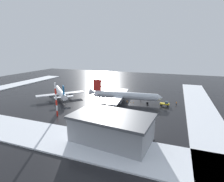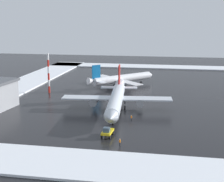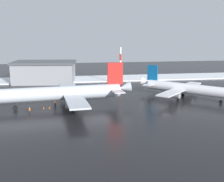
{
  "view_description": "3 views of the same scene",
  "coord_description": "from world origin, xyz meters",
  "px_view_note": "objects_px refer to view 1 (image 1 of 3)",
  "views": [
    {
      "loc": [
        54.34,
        -92.53,
        28.8
      ],
      "look_at": [
        19.33,
        2.13,
        4.16
      ],
      "focal_mm": 28.0,
      "sensor_mm": 36.0,
      "label": 1
    },
    {
      "loc": [
        126.43,
        12.14,
        28.08
      ],
      "look_at": [
        16.78,
        -7.77,
        3.78
      ],
      "focal_mm": 55.0,
      "sensor_mm": 36.0,
      "label": 2
    },
    {
      "loc": [
        26.55,
        72.82,
        20.5
      ],
      "look_at": [
        14.47,
        -6.07,
        3.76
      ],
      "focal_mm": 45.0,
      "sensor_mm": 36.0,
      "label": 3
    }
  ],
  "objects_px": {
    "airplane_foreground_jet": "(124,95)",
    "ground_crew_near_tug": "(127,102)",
    "traffic_cone_near_nose": "(134,102)",
    "ground_crew_mid_apron": "(141,99)",
    "airplane_far_rear": "(60,93)",
    "ground_crew_beside_wing": "(176,103)",
    "traffic_cone_mid_line": "(131,102)",
    "pushback_tug": "(165,104)",
    "cargo_hangar": "(112,128)",
    "antenna_mast": "(56,100)"
  },
  "relations": [
    {
      "from": "pushback_tug",
      "to": "traffic_cone_mid_line",
      "type": "bearing_deg",
      "value": -175.47
    },
    {
      "from": "ground_crew_beside_wing",
      "to": "cargo_hangar",
      "type": "relative_size",
      "value": 0.06
    },
    {
      "from": "airplane_far_rear",
      "to": "cargo_hangar",
      "type": "distance_m",
      "value": 58.94
    },
    {
      "from": "pushback_tug",
      "to": "ground_crew_beside_wing",
      "type": "relative_size",
      "value": 2.76
    },
    {
      "from": "airplane_foreground_jet",
      "to": "ground_crew_beside_wing",
      "type": "relative_size",
      "value": 23.72
    },
    {
      "from": "ground_crew_near_tug",
      "to": "traffic_cone_near_nose",
      "type": "height_order",
      "value": "ground_crew_near_tug"
    },
    {
      "from": "traffic_cone_near_nose",
      "to": "ground_crew_mid_apron",
      "type": "bearing_deg",
      "value": 54.12
    },
    {
      "from": "ground_crew_near_tug",
      "to": "traffic_cone_near_nose",
      "type": "bearing_deg",
      "value": -72.11
    },
    {
      "from": "pushback_tug",
      "to": "ground_crew_mid_apron",
      "type": "xyz_separation_m",
      "value": [
        -13.39,
        4.08,
        -0.31
      ]
    },
    {
      "from": "cargo_hangar",
      "to": "traffic_cone_mid_line",
      "type": "distance_m",
      "value": 42.31
    },
    {
      "from": "airplane_far_rear",
      "to": "cargo_hangar",
      "type": "xyz_separation_m",
      "value": [
        46.35,
        -36.39,
        1.2
      ]
    },
    {
      "from": "cargo_hangar",
      "to": "traffic_cone_mid_line",
      "type": "xyz_separation_m",
      "value": [
        -4.43,
        41.87,
        -4.17
      ]
    },
    {
      "from": "airplane_foreground_jet",
      "to": "ground_crew_near_tug",
      "type": "distance_m",
      "value": 4.1
    },
    {
      "from": "ground_crew_mid_apron",
      "to": "cargo_hangar",
      "type": "height_order",
      "value": "cargo_hangar"
    },
    {
      "from": "ground_crew_beside_wing",
      "to": "traffic_cone_near_nose",
      "type": "distance_m",
      "value": 22.3
    },
    {
      "from": "airplane_far_rear",
      "to": "traffic_cone_near_nose",
      "type": "bearing_deg",
      "value": -128.29
    },
    {
      "from": "ground_crew_beside_wing",
      "to": "ground_crew_near_tug",
      "type": "distance_m",
      "value": 25.78
    },
    {
      "from": "airplane_far_rear",
      "to": "pushback_tug",
      "type": "height_order",
      "value": "airplane_far_rear"
    },
    {
      "from": "airplane_foreground_jet",
      "to": "ground_crew_near_tug",
      "type": "bearing_deg",
      "value": -34.95
    },
    {
      "from": "airplane_far_rear",
      "to": "ground_crew_mid_apron",
      "type": "bearing_deg",
      "value": -123.63
    },
    {
      "from": "ground_crew_mid_apron",
      "to": "ground_crew_near_tug",
      "type": "xyz_separation_m",
      "value": [
        -6.08,
        -6.97,
        0.0
      ]
    },
    {
      "from": "airplane_foreground_jet",
      "to": "traffic_cone_mid_line",
      "type": "xyz_separation_m",
      "value": [
        3.84,
        1.16,
        -3.7
      ]
    },
    {
      "from": "airplane_foreground_jet",
      "to": "ground_crew_mid_apron",
      "type": "bearing_deg",
      "value": 27.67
    },
    {
      "from": "traffic_cone_near_nose",
      "to": "traffic_cone_mid_line",
      "type": "height_order",
      "value": "same"
    },
    {
      "from": "ground_crew_near_tug",
      "to": "traffic_cone_near_nose",
      "type": "relative_size",
      "value": 3.11
    },
    {
      "from": "airplane_foreground_jet",
      "to": "ground_crew_near_tug",
      "type": "relative_size",
      "value": 23.72
    },
    {
      "from": "ground_crew_near_tug",
      "to": "ground_crew_beside_wing",
      "type": "bearing_deg",
      "value": -98.83
    },
    {
      "from": "airplane_foreground_jet",
      "to": "airplane_far_rear",
      "type": "xyz_separation_m",
      "value": [
        -38.08,
        -4.32,
        -0.74
      ]
    },
    {
      "from": "antenna_mast",
      "to": "airplane_far_rear",
      "type": "bearing_deg",
      "value": 123.79
    },
    {
      "from": "ground_crew_beside_wing",
      "to": "antenna_mast",
      "type": "xyz_separation_m",
      "value": [
        -48.76,
        -34.59,
        6.47
      ]
    },
    {
      "from": "antenna_mast",
      "to": "cargo_hangar",
      "type": "distance_m",
      "value": 32.04
    },
    {
      "from": "airplane_foreground_jet",
      "to": "airplane_far_rear",
      "type": "distance_m",
      "value": 38.33
    },
    {
      "from": "ground_crew_beside_wing",
      "to": "ground_crew_mid_apron",
      "type": "xyz_separation_m",
      "value": [
        -18.79,
        0.19,
        0.0
      ]
    },
    {
      "from": "airplane_foreground_jet",
      "to": "airplane_far_rear",
      "type": "bearing_deg",
      "value": -179.29
    },
    {
      "from": "traffic_cone_near_nose",
      "to": "traffic_cone_mid_line",
      "type": "distance_m",
      "value": 1.56
    },
    {
      "from": "traffic_cone_near_nose",
      "to": "airplane_foreground_jet",
      "type": "bearing_deg",
      "value": -166.32
    },
    {
      "from": "ground_crew_beside_wing",
      "to": "traffic_cone_near_nose",
      "type": "height_order",
      "value": "ground_crew_beside_wing"
    },
    {
      "from": "airplane_far_rear",
      "to": "ground_crew_mid_apron",
      "type": "relative_size",
      "value": 15.23
    },
    {
      "from": "ground_crew_near_tug",
      "to": "cargo_hangar",
      "type": "relative_size",
      "value": 0.06
    },
    {
      "from": "ground_crew_beside_wing",
      "to": "antenna_mast",
      "type": "bearing_deg",
      "value": 142.99
    },
    {
      "from": "traffic_cone_mid_line",
      "to": "ground_crew_beside_wing",
      "type": "bearing_deg",
      "value": 10.32
    },
    {
      "from": "airplane_far_rear",
      "to": "ground_crew_beside_wing",
      "type": "xyz_separation_m",
      "value": [
        65.38,
        9.75,
        -2.27
      ]
    },
    {
      "from": "ground_crew_beside_wing",
      "to": "airplane_far_rear",
      "type": "bearing_deg",
      "value": 116.12
    },
    {
      "from": "traffic_cone_near_nose",
      "to": "ground_crew_near_tug",
      "type": "bearing_deg",
      "value": -138.02
    },
    {
      "from": "antenna_mast",
      "to": "pushback_tug",
      "type": "bearing_deg",
      "value": 35.3
    },
    {
      "from": "ground_crew_mid_apron",
      "to": "antenna_mast",
      "type": "xyz_separation_m",
      "value": [
        -29.97,
        -34.78,
        6.47
      ]
    },
    {
      "from": "ground_crew_mid_apron",
      "to": "traffic_cone_mid_line",
      "type": "bearing_deg",
      "value": -77.25
    },
    {
      "from": "airplane_far_rear",
      "to": "traffic_cone_near_nose",
      "type": "xyz_separation_m",
      "value": [
        43.47,
        5.64,
        -2.97
      ]
    },
    {
      "from": "ground_crew_near_tug",
      "to": "airplane_foreground_jet",
      "type": "bearing_deg",
      "value": 36.73
    },
    {
      "from": "ground_crew_beside_wing",
      "to": "cargo_hangar",
      "type": "distance_m",
      "value": 50.04
    }
  ]
}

